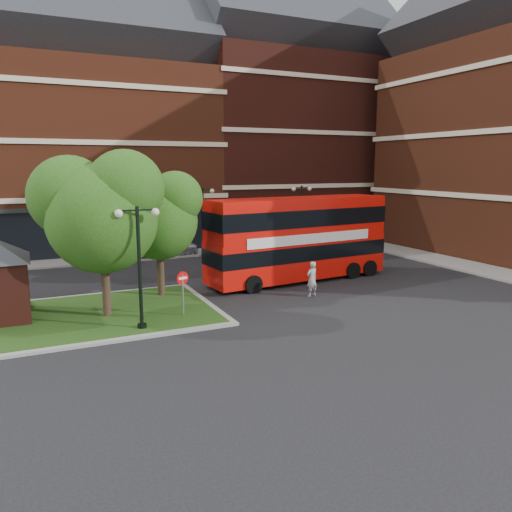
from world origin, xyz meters
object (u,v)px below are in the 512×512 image
woman (312,279)px  car_silver (167,246)px  car_white (235,246)px  bus (299,233)px

woman → car_silver: woman is taller
car_silver → car_white: bearing=-110.5°
bus → car_white: (-0.21, 9.06, -2.07)m
bus → car_white: size_ratio=2.73×
bus → woman: 4.07m
car_silver → bus: bearing=-157.9°
bus → car_white: 9.29m
woman → car_silver: 14.49m
woman → car_silver: (-3.74, 14.00, -0.14)m
car_white → car_silver: bearing=65.0°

